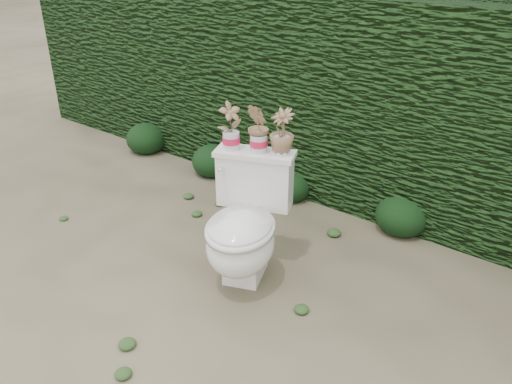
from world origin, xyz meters
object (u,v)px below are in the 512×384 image
Objects in this scene: toilet at (244,229)px; potted_plant_right at (282,133)px; potted_plant_center at (259,129)px; potted_plant_left at (231,127)px.

toilet is 0.63m from potted_plant_right.
potted_plant_center is 0.14m from potted_plant_right.
toilet is 0.62m from potted_plant_center.
potted_plant_left is 0.97× the size of potted_plant_center.
potted_plant_left is 0.32m from potted_plant_right.
potted_plant_left is at bearing 122.51° from toilet.
toilet is 0.63m from potted_plant_left.
potted_plant_right is (0.07, 0.29, 0.55)m from toilet.
potted_plant_center is 1.09× the size of potted_plant_right.
potted_plant_center reaches higher than potted_plant_right.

